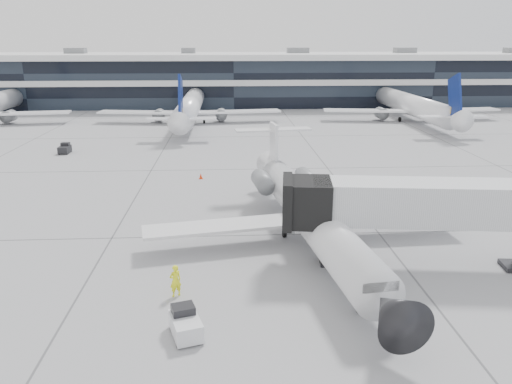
{
  "coord_description": "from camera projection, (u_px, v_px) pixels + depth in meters",
  "views": [
    {
      "loc": [
        -1.25,
        -34.77,
        14.0
      ],
      "look_at": [
        0.83,
        2.58,
        2.6
      ],
      "focal_mm": 35.0,
      "sensor_mm": 36.0,
      "label": 1
    }
  ],
  "objects": [
    {
      "name": "baggage_tug",
      "position": [
        185.0,
        324.0,
        24.54
      ],
      "size": [
        1.9,
        2.5,
        1.41
      ],
      "rotation": [
        0.0,
        0.0,
        0.3
      ],
      "color": "silver",
      "rests_on": "ground"
    },
    {
      "name": "bg_jet_right",
      "position": [
        409.0,
        120.0,
        91.58
      ],
      "size": [
        32.0,
        40.0,
        9.6
      ],
      "primitive_type": null,
      "color": "white",
      "rests_on": "ground"
    },
    {
      "name": "terminal",
      "position": [
        233.0,
        81.0,
        114.21
      ],
      "size": [
        170.0,
        22.0,
        10.0
      ],
      "primitive_type": "cube",
      "color": "black",
      "rests_on": "ground"
    },
    {
      "name": "jet_bridge",
      "position": [
        443.0,
        204.0,
        31.03
      ],
      "size": [
        18.16,
        5.47,
        5.83
      ],
      "rotation": [
        0.0,
        0.0,
        -0.12
      ],
      "color": "silver",
      "rests_on": "ground"
    },
    {
      "name": "ground",
      "position": [
        247.0,
        235.0,
        37.35
      ],
      "size": [
        220.0,
        220.0,
        0.0
      ],
      "primitive_type": "plane",
      "color": "gray",
      "rests_on": "ground"
    },
    {
      "name": "far_tug",
      "position": [
        65.0,
        149.0,
        64.39
      ],
      "size": [
        1.25,
        2.08,
        1.31
      ],
      "rotation": [
        0.0,
        0.0,
        -0.02
      ],
      "color": "black",
      "rests_on": "ground"
    },
    {
      "name": "traffic_cone",
      "position": [
        201.0,
        176.0,
        52.54
      ],
      "size": [
        0.43,
        0.43,
        0.59
      ],
      "rotation": [
        0.0,
        0.0,
        0.08
      ],
      "color": "red",
      "rests_on": "ground"
    },
    {
      "name": "ramp_worker",
      "position": [
        175.0,
        281.0,
        28.25
      ],
      "size": [
        0.83,
        0.75,
        1.91
      ],
      "primitive_type": "imported",
      "rotation": [
        0.0,
        0.0,
        3.67
      ],
      "color": "#F7FF1A",
      "rests_on": "ground"
    },
    {
      "name": "bg_jet_center",
      "position": [
        191.0,
        122.0,
        89.46
      ],
      "size": [
        32.0,
        40.0,
        9.6
      ],
      "primitive_type": null,
      "color": "white",
      "rests_on": "ground"
    },
    {
      "name": "regional_jet",
      "position": [
        308.0,
        211.0,
        35.57
      ],
      "size": [
        23.42,
        29.23,
        6.75
      ],
      "rotation": [
        0.0,
        0.0,
        0.12
      ],
      "color": "silver",
      "rests_on": "ground"
    }
  ]
}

